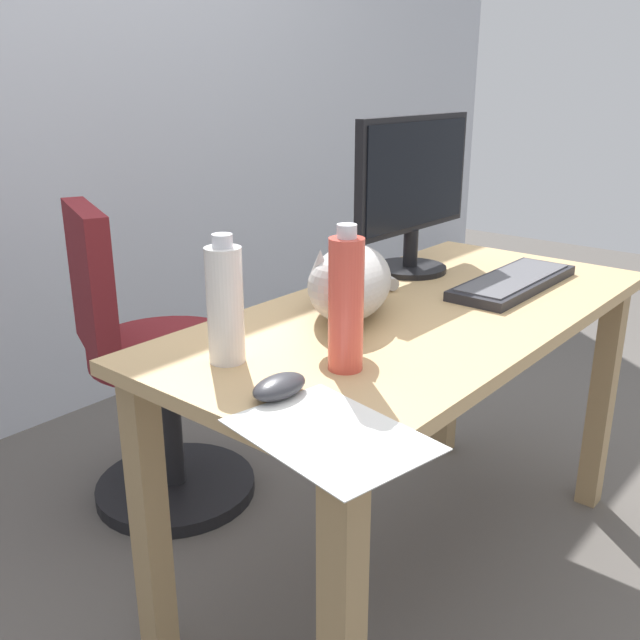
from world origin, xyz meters
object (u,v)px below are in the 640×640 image
spray_bottle (346,303)px  monitor (414,189)px  keyboard (513,282)px  computer_mouse (279,386)px  water_bottle (225,304)px  office_chair (151,381)px  cat (349,282)px

spray_bottle → monitor: bearing=23.4°
keyboard → computer_mouse: computer_mouse is taller
spray_bottle → water_bottle: bearing=120.3°
computer_mouse → office_chair: bearing=67.7°
cat → computer_mouse: 0.44m
keyboard → cat: size_ratio=0.80×
monitor → water_bottle: 0.79m
water_bottle → monitor: bearing=6.8°
office_chair → monitor: monitor is taller
computer_mouse → keyboard: bearing=-0.9°
cat → spray_bottle: bearing=-143.7°
office_chair → cat: (0.06, -0.67, 0.41)m
keyboard → cat: cat is taller
monitor → keyboard: 0.36m
office_chair → water_bottle: size_ratio=3.72×
cat → water_bottle: water_bottle is taller
monitor → spray_bottle: bearing=-156.6°
monitor → office_chair: bearing=130.5°
computer_mouse → spray_bottle: (0.16, -0.01, 0.11)m
monitor → keyboard: monitor is taller
water_bottle → spray_bottle: spray_bottle is taller
computer_mouse → spray_bottle: spray_bottle is taller
monitor → computer_mouse: bearing=-161.6°
keyboard → monitor: bearing=97.5°
office_chair → water_bottle: 0.84m
monitor → spray_bottle: 0.72m
monitor → spray_bottle: (-0.66, -0.29, -0.10)m
office_chair → water_bottle: bearing=-114.0°
monitor → computer_mouse: 0.89m
office_chair → spray_bottle: spray_bottle is taller
office_chair → cat: size_ratio=1.66×
computer_mouse → water_bottle: water_bottle is taller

